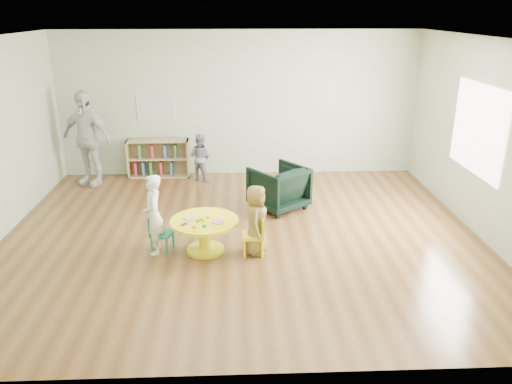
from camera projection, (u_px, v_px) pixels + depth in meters
room at (241, 108)px, 6.75m from camera, size 7.10×7.00×2.80m
activity_table at (205, 230)px, 6.81m from camera, size 0.93×0.93×0.51m
kid_chair_left at (159, 232)px, 6.85m from camera, size 0.35×0.35×0.52m
kid_chair_right at (256, 234)px, 6.74m from camera, size 0.30×0.30×0.55m
bookshelf at (158, 158)px, 9.89m from camera, size 1.20×0.30×0.75m
alphabet_poster at (156, 108)px, 9.67m from camera, size 0.74×0.01×0.54m
armchair at (279, 187)px, 8.28m from camera, size 1.12×1.12×0.74m
child_left at (153, 215)px, 6.71m from camera, size 0.33×0.44×1.11m
child_right at (256, 220)px, 6.70m from camera, size 0.37×0.52×0.98m
toddler at (200, 157)px, 9.63m from camera, size 0.56×0.51×0.92m
adult_caretaker at (87, 138)px, 9.27m from camera, size 1.13×0.82×1.79m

